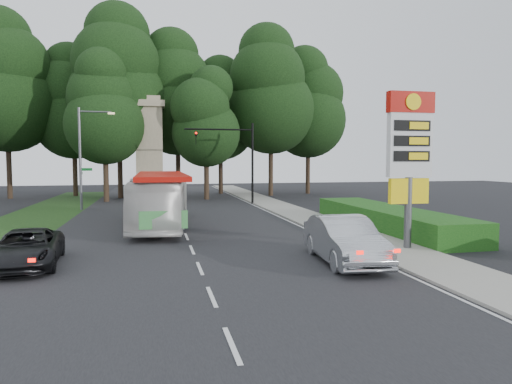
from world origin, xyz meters
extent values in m
plane|color=black|center=(0.00, 0.00, 0.00)|extent=(120.00, 120.00, 0.00)
cube|color=black|center=(0.00, 12.00, 0.01)|extent=(14.00, 80.00, 0.02)
cube|color=gray|center=(8.50, 12.00, 0.06)|extent=(3.00, 80.00, 0.12)
cube|color=#193814|center=(-9.50, 18.00, 0.01)|extent=(5.00, 50.00, 0.02)
cube|color=#134412|center=(11.50, 8.00, 0.60)|extent=(3.00, 14.00, 1.20)
cylinder|color=#59595E|center=(9.20, 2.00, 1.60)|extent=(0.32, 0.32, 3.20)
cube|color=yellow|center=(9.20, 2.00, 2.60)|extent=(1.80, 0.25, 1.10)
cube|color=silver|center=(9.20, 2.00, 4.60)|extent=(2.00, 0.35, 2.80)
cube|color=#B21109|center=(9.20, 2.00, 6.40)|extent=(2.10, 0.40, 0.90)
cylinder|color=yellow|center=(9.20, 1.78, 6.40)|extent=(0.70, 0.05, 0.70)
cube|color=black|center=(9.20, 1.81, 5.40)|extent=(1.70, 0.04, 0.45)
cube|color=black|center=(9.20, 1.81, 4.75)|extent=(1.70, 0.04, 0.45)
cube|color=black|center=(9.20, 1.81, 4.10)|extent=(1.70, 0.04, 0.45)
cylinder|color=black|center=(7.00, 24.00, 3.60)|extent=(0.20, 0.20, 7.20)
cylinder|color=black|center=(4.00, 24.00, 6.60)|extent=(6.00, 0.14, 0.14)
imported|color=black|center=(2.00, 24.00, 6.35)|extent=(0.18, 0.22, 1.10)
sphere|color=#FF0C05|center=(2.00, 23.85, 6.25)|extent=(0.18, 0.18, 0.18)
cylinder|color=#59595E|center=(-7.20, 22.00, 4.00)|extent=(0.20, 0.20, 8.00)
cylinder|color=#59595E|center=(-6.00, 22.00, 7.70)|extent=(2.40, 0.12, 0.12)
cube|color=#FFE599|center=(-4.80, 22.00, 7.60)|extent=(0.50, 0.22, 0.14)
cube|color=#0C591E|center=(-6.75, 22.00, 3.20)|extent=(0.85, 0.04, 0.22)
cube|color=#0C591E|center=(-7.20, 22.45, 2.90)|extent=(0.04, 0.85, 0.22)
cube|color=gray|center=(-2.00, 30.00, 4.50)|extent=(2.50, 2.50, 9.00)
cube|color=gray|center=(-2.00, 30.00, 9.30)|extent=(3.00, 3.00, 0.60)
cube|color=gray|center=(-2.00, 30.00, 9.80)|extent=(2.20, 2.20, 0.50)
cylinder|color=#2D2116|center=(-16.00, 35.00, 3.15)|extent=(0.50, 0.50, 6.30)
sphere|color=black|center=(-16.00, 35.00, 9.62)|extent=(9.80, 9.80, 9.80)
sphere|color=black|center=(-16.00, 35.00, 13.12)|extent=(8.40, 8.40, 8.40)
sphere|color=black|center=(-16.00, 35.00, 16.10)|extent=(6.30, 6.30, 6.30)
cylinder|color=#2D2116|center=(-10.00, 37.00, 2.70)|extent=(0.50, 0.50, 5.40)
sphere|color=black|center=(-10.00, 37.00, 8.25)|extent=(8.40, 8.40, 8.40)
sphere|color=black|center=(-10.00, 37.00, 11.25)|extent=(7.20, 7.20, 7.20)
sphere|color=black|center=(-10.00, 37.00, 13.80)|extent=(5.40, 5.40, 5.40)
cylinder|color=#2D2116|center=(-5.00, 33.00, 3.24)|extent=(0.50, 0.50, 6.48)
sphere|color=black|center=(-5.00, 33.00, 9.90)|extent=(10.08, 10.08, 10.08)
sphere|color=black|center=(-5.00, 33.00, 13.50)|extent=(8.64, 8.64, 8.64)
sphere|color=black|center=(-5.00, 33.00, 16.56)|extent=(6.48, 6.48, 6.48)
cylinder|color=#2D2116|center=(1.00, 35.00, 2.97)|extent=(0.50, 0.50, 5.94)
sphere|color=black|center=(1.00, 35.00, 9.08)|extent=(9.24, 9.24, 9.24)
sphere|color=black|center=(1.00, 35.00, 12.38)|extent=(7.92, 7.92, 7.92)
sphere|color=black|center=(1.00, 35.00, 15.18)|extent=(5.94, 5.94, 5.94)
cylinder|color=#2D2116|center=(6.00, 37.00, 2.61)|extent=(0.50, 0.50, 5.22)
sphere|color=black|center=(6.00, 37.00, 7.97)|extent=(8.12, 8.12, 8.12)
sphere|color=black|center=(6.00, 37.00, 10.88)|extent=(6.96, 6.96, 6.96)
sphere|color=black|center=(6.00, 37.00, 13.34)|extent=(5.22, 5.22, 5.22)
cylinder|color=#2D2116|center=(11.00, 33.00, 3.06)|extent=(0.50, 0.50, 6.12)
sphere|color=black|center=(11.00, 33.00, 9.35)|extent=(9.52, 9.52, 9.52)
sphere|color=black|center=(11.00, 33.00, 12.75)|extent=(8.16, 8.16, 8.16)
sphere|color=black|center=(11.00, 33.00, 15.64)|extent=(6.12, 6.12, 6.12)
cylinder|color=#2D2116|center=(16.00, 35.00, 2.79)|extent=(0.50, 0.50, 5.58)
sphere|color=black|center=(16.00, 35.00, 8.53)|extent=(8.68, 8.68, 8.68)
sphere|color=black|center=(16.00, 35.00, 11.62)|extent=(7.44, 7.44, 7.44)
sphere|color=black|center=(16.00, 35.00, 14.26)|extent=(5.58, 5.58, 5.58)
cylinder|color=#2D2116|center=(-6.00, 29.00, 2.34)|extent=(0.50, 0.50, 4.68)
sphere|color=black|center=(-6.00, 29.00, 7.15)|extent=(7.28, 7.28, 7.28)
sphere|color=black|center=(-6.00, 29.00, 9.75)|extent=(6.24, 6.24, 6.24)
sphere|color=black|center=(-6.00, 29.00, 11.96)|extent=(4.68, 4.68, 4.68)
cylinder|color=#2D2116|center=(3.50, 29.50, 2.16)|extent=(0.50, 0.50, 4.32)
sphere|color=black|center=(3.50, 29.50, 6.60)|extent=(6.72, 6.72, 6.72)
sphere|color=black|center=(3.50, 29.50, 9.00)|extent=(5.76, 5.76, 5.76)
sphere|color=black|center=(3.50, 29.50, 11.04)|extent=(4.32, 4.32, 4.32)
imported|color=silver|center=(-1.17, 11.38, 1.57)|extent=(3.65, 11.50, 3.15)
imported|color=#B8BBC0|center=(5.50, 0.30, 0.89)|extent=(2.28, 5.51, 1.78)
imported|color=black|center=(-6.20, 2.23, 0.68)|extent=(2.70, 5.10, 1.37)
camera|label=1|loc=(-1.55, -15.79, 3.94)|focal=32.00mm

